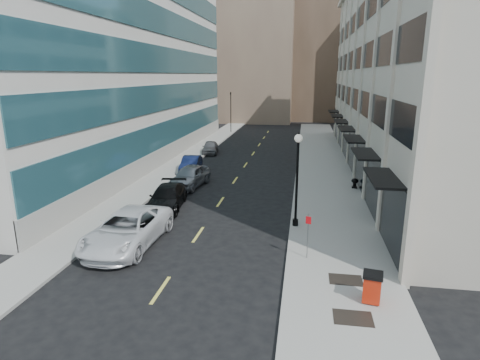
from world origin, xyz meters
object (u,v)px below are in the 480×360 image
(car_blue_sedan, at_px, (191,164))
(urn_planter, at_px, (355,182))
(traffic_signal, at_px, (231,95))
(car_black_pickup, at_px, (167,197))
(lamppost, at_px, (297,172))
(sign_post, at_px, (308,229))
(trash_bin, at_px, (372,286))
(car_grey_sedan, at_px, (210,147))
(car_silver_sedan, at_px, (190,176))
(car_white_van, at_px, (127,229))

(car_blue_sedan, bearing_deg, urn_planter, -20.40)
(traffic_signal, bearing_deg, car_black_pickup, -86.33)
(car_black_pickup, distance_m, urn_planter, 14.38)
(lamppost, distance_m, urn_planter, 10.13)
(urn_planter, bearing_deg, sign_post, -105.69)
(traffic_signal, relative_size, trash_bin, 5.87)
(car_blue_sedan, bearing_deg, car_grey_sedan, 86.51)
(car_silver_sedan, xyz_separation_m, car_grey_sedan, (-1.60, 13.80, -0.15))
(car_white_van, relative_size, car_blue_sedan, 1.50)
(sign_post, bearing_deg, urn_planter, 94.51)
(traffic_signal, distance_m, car_silver_sedan, 30.97)
(traffic_signal, height_order, car_grey_sedan, traffic_signal)
(car_white_van, xyz_separation_m, urn_planter, (12.80, 12.65, -0.28))
(car_grey_sedan, xyz_separation_m, sign_post, (10.76, -25.60, 0.90))
(traffic_signal, xyz_separation_m, trash_bin, (13.89, -45.77, -4.93))
(car_blue_sedan, xyz_separation_m, trash_bin, (12.92, -20.24, 0.09))
(trash_bin, bearing_deg, car_blue_sedan, 133.02)
(trash_bin, xyz_separation_m, sign_post, (-2.43, 3.47, 0.81))
(car_white_van, xyz_separation_m, trash_bin, (11.59, -3.77, -0.10))
(traffic_signal, xyz_separation_m, car_blue_sedan, (0.98, -25.53, -5.02))
(sign_post, bearing_deg, car_grey_sedan, 133.00)
(trash_bin, distance_m, urn_planter, 16.47)
(car_silver_sedan, bearing_deg, car_blue_sedan, 112.41)
(car_white_van, bearing_deg, lamppost, 26.58)
(car_silver_sedan, relative_size, trash_bin, 4.19)
(sign_post, bearing_deg, car_black_pickup, 165.23)
(car_white_van, height_order, car_grey_sedan, car_white_van)
(car_white_van, distance_m, car_silver_sedan, 11.50)
(traffic_signal, relative_size, car_silver_sedan, 1.40)
(lamppost, bearing_deg, car_blue_sedan, 128.00)
(car_black_pickup, relative_size, sign_post, 2.29)
(car_blue_sedan, bearing_deg, traffic_signal, 86.91)
(car_black_pickup, height_order, car_blue_sedan, car_black_pickup)
(car_white_van, xyz_separation_m, car_black_pickup, (0.00, 6.10, -0.15))
(car_blue_sedan, bearing_deg, trash_bin, -62.74)
(car_black_pickup, xyz_separation_m, sign_post, (9.16, -6.41, 0.86))
(lamppost, height_order, urn_planter, lamppost)
(traffic_signal, relative_size, car_black_pickup, 1.36)
(car_black_pickup, relative_size, urn_planter, 6.82)
(lamppost, bearing_deg, traffic_signal, 105.82)
(trash_bin, xyz_separation_m, urn_planter, (1.21, 16.43, -0.18))
(car_silver_sedan, relative_size, lamppost, 0.92)
(traffic_signal, relative_size, car_grey_sedan, 1.71)
(car_grey_sedan, xyz_separation_m, lamppost, (10.10, -21.40, 2.64))
(car_grey_sedan, relative_size, urn_planter, 5.44)
(car_black_pickup, bearing_deg, sign_post, -41.54)
(trash_bin, bearing_deg, lamppost, 122.44)
(car_black_pickup, xyz_separation_m, urn_planter, (12.80, 6.55, -0.14))
(car_grey_sedan, distance_m, trash_bin, 31.93)
(car_grey_sedan, distance_m, urn_planter, 19.16)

